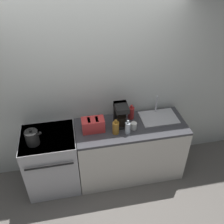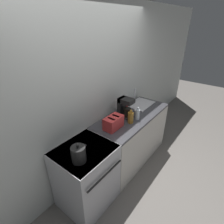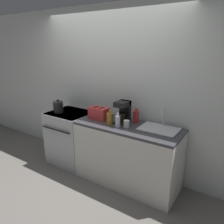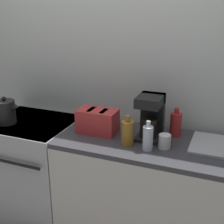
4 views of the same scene
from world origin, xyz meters
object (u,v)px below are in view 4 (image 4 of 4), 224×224
Objects in this scene: coffee_maker at (151,115)px; bottle_red at (176,124)px; bottle_clear at (148,138)px; bottle_amber at (128,132)px; kettle at (6,112)px; cup_white at (165,141)px; toaster at (98,121)px; stove at (35,169)px.

coffee_maker reaches higher than bottle_red.
bottle_clear is at bearing -112.38° from bottle_red.
kettle is at bearing 179.60° from bottle_amber.
coffee_maker is at bearing 134.25° from cup_white.
kettle is 1.30m from cup_white.
toaster is at bearing 7.94° from kettle.
kettle is at bearing -168.59° from bottle_red.
toaster is at bearing 0.90° from stove.
stove is 9.38× the size of cup_white.
stove is 4.31× the size of bottle_amber.
cup_white is at bearing -8.15° from toaster.
cup_white is at bearing -96.28° from bottle_red.
bottle_red is at bearing 27.57° from coffee_maker.
kettle is 1.20m from bottle_clear.
toaster is (0.60, 0.01, 0.54)m from stove.
toaster is 0.40m from coffee_maker.
bottle_red reaches higher than toaster.
cup_white is at bearing -3.35° from stove.
toaster is 0.46m from bottle_clear.
bottle_amber reaches higher than toaster.
toaster is 1.42× the size of bottle_clear.
cup_white is (0.25, 0.04, -0.04)m from bottle_amber.
toaster is 0.30m from bottle_amber.
bottle_amber is 0.39m from bottle_red.
bottle_red is (0.13, 0.30, 0.00)m from bottle_clear.
bottle_red is (1.16, 0.17, 0.54)m from stove.
bottle_amber is (0.28, -0.11, -0.00)m from toaster.
bottle_amber is 0.26m from cup_white.
bottle_clear reaches higher than cup_white.
bottle_clear is (0.15, -0.03, -0.00)m from bottle_amber.
kettle is 1.35m from bottle_red.
stove is 2.87× the size of coffee_maker.
coffee_maker is (0.39, 0.07, 0.08)m from toaster.
coffee_maker is 0.24m from bottle_clear.
kettle is at bearing -172.06° from toaster.
coffee_maker is at bearing 10.46° from toaster.
bottle_red is (1.33, 0.27, -0.01)m from kettle.
coffee_maker reaches higher than kettle.
coffee_maker is 0.23m from bottle_amber.
stove is at bearing 30.91° from kettle.
cup_white is (1.30, 0.03, -0.05)m from kettle.
bottle_red reaches higher than cup_white.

